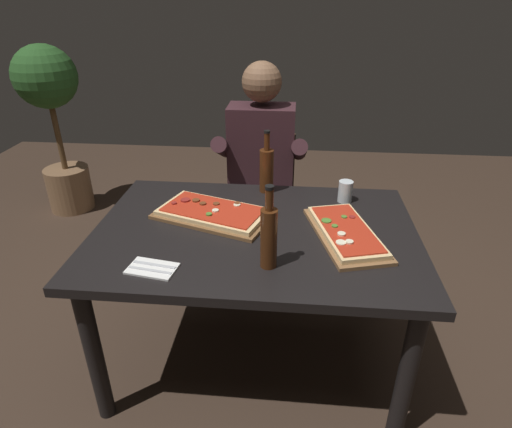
% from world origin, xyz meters
% --- Properties ---
extents(ground_plane, '(6.40, 6.40, 0.00)m').
position_xyz_m(ground_plane, '(0.00, 0.00, 0.00)').
color(ground_plane, '#38281E').
extents(dining_table, '(1.40, 0.96, 0.74)m').
position_xyz_m(dining_table, '(0.00, 0.00, 0.64)').
color(dining_table, black).
rests_on(dining_table, ground_plane).
extents(pizza_rectangular_front, '(0.58, 0.43, 0.05)m').
position_xyz_m(pizza_rectangular_front, '(-0.20, 0.10, 0.76)').
color(pizza_rectangular_front, brown).
rests_on(pizza_rectangular_front, dining_table).
extents(pizza_rectangular_left, '(0.35, 0.53, 0.05)m').
position_xyz_m(pizza_rectangular_left, '(0.39, -0.02, 0.76)').
color(pizza_rectangular_left, brown).
rests_on(pizza_rectangular_left, dining_table).
extents(wine_bottle_dark, '(0.07, 0.07, 0.32)m').
position_xyz_m(wine_bottle_dark, '(0.02, 0.41, 0.86)').
color(wine_bottle_dark, '#47230F').
rests_on(wine_bottle_dark, dining_table).
extents(oil_bottle_amber, '(0.06, 0.06, 0.33)m').
position_xyz_m(oil_bottle_amber, '(0.08, -0.27, 0.87)').
color(oil_bottle_amber, '#47230F').
rests_on(oil_bottle_amber, dining_table).
extents(tumbler_near_camera, '(0.07, 0.07, 0.11)m').
position_xyz_m(tumbler_near_camera, '(0.41, 0.32, 0.79)').
color(tumbler_near_camera, silver).
rests_on(tumbler_near_camera, dining_table).
extents(napkin_cutlery_set, '(0.20, 0.14, 0.01)m').
position_xyz_m(napkin_cutlery_set, '(-0.35, -0.33, 0.74)').
color(napkin_cutlery_set, white).
rests_on(napkin_cutlery_set, dining_table).
extents(diner_chair, '(0.44, 0.44, 0.87)m').
position_xyz_m(diner_chair, '(-0.04, 0.86, 0.49)').
color(diner_chair, '#3D2B1E').
rests_on(diner_chair, ground_plane).
extents(seated_diner, '(0.53, 0.41, 1.33)m').
position_xyz_m(seated_diner, '(-0.04, 0.74, 0.74)').
color(seated_diner, '#23232D').
rests_on(seated_diner, ground_plane).
extents(potted_plant_corner, '(0.47, 0.47, 1.33)m').
position_xyz_m(potted_plant_corner, '(-1.72, 1.52, 0.81)').
color(potted_plant_corner, '#846042').
rests_on(potted_plant_corner, ground_plane).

